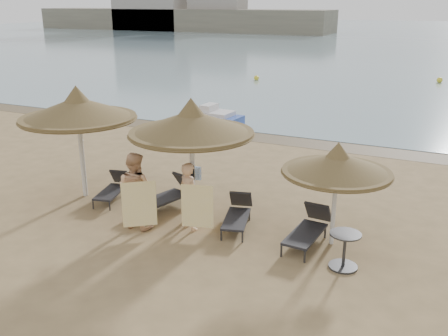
{
  "coord_description": "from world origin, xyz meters",
  "views": [
    {
      "loc": [
        5.95,
        -9.65,
        5.44
      ],
      "look_at": [
        0.86,
        1.2,
        1.42
      ],
      "focal_mm": 40.0,
      "sensor_mm": 36.0,
      "label": 1
    }
  ],
  "objects_px": {
    "palapa_center": "(191,123)",
    "person_left": "(135,184)",
    "lounger_far_right": "(309,228)",
    "lounger_near_left": "(169,194)",
    "palapa_left": "(78,109)",
    "side_table": "(344,252)",
    "lounger_far_left": "(114,188)",
    "person_right": "(189,191)",
    "lounger_near_right": "(238,213)",
    "pedal_boat": "(216,119)",
    "palapa_right": "(337,164)"
  },
  "relations": [
    {
      "from": "palapa_center",
      "to": "pedal_boat",
      "type": "distance_m",
      "value": 10.12
    },
    {
      "from": "lounger_far_right",
      "to": "side_table",
      "type": "relative_size",
      "value": 2.33
    },
    {
      "from": "person_right",
      "to": "person_left",
      "type": "bearing_deg",
      "value": 45.12
    },
    {
      "from": "palapa_left",
      "to": "lounger_near_right",
      "type": "distance_m",
      "value": 5.38
    },
    {
      "from": "palapa_left",
      "to": "side_table",
      "type": "relative_size",
      "value": 4.06
    },
    {
      "from": "lounger_near_right",
      "to": "person_left",
      "type": "bearing_deg",
      "value": -168.79
    },
    {
      "from": "palapa_right",
      "to": "palapa_left",
      "type": "bearing_deg",
      "value": -179.79
    },
    {
      "from": "lounger_near_right",
      "to": "lounger_far_right",
      "type": "bearing_deg",
      "value": -18.6
    },
    {
      "from": "palapa_right",
      "to": "lounger_near_right",
      "type": "height_order",
      "value": "palapa_right"
    },
    {
      "from": "lounger_far_right",
      "to": "lounger_far_left",
      "type": "bearing_deg",
      "value": -178.61
    },
    {
      "from": "palapa_right",
      "to": "person_left",
      "type": "height_order",
      "value": "palapa_right"
    },
    {
      "from": "lounger_near_left",
      "to": "side_table",
      "type": "xyz_separation_m",
      "value": [
        5.09,
        -1.24,
        -0.01
      ]
    },
    {
      "from": "side_table",
      "to": "person_right",
      "type": "relative_size",
      "value": 0.4
    },
    {
      "from": "palapa_left",
      "to": "person_right",
      "type": "relative_size",
      "value": 1.62
    },
    {
      "from": "person_right",
      "to": "pedal_boat",
      "type": "distance_m",
      "value": 10.65
    },
    {
      "from": "palapa_left",
      "to": "person_left",
      "type": "xyz_separation_m",
      "value": [
        2.59,
        -1.12,
        -1.45
      ]
    },
    {
      "from": "palapa_left",
      "to": "lounger_near_left",
      "type": "distance_m",
      "value": 3.49
    },
    {
      "from": "palapa_left",
      "to": "person_right",
      "type": "xyz_separation_m",
      "value": [
        3.88,
        -0.67,
        -1.57
      ]
    },
    {
      "from": "lounger_far_left",
      "to": "side_table",
      "type": "relative_size",
      "value": 2.11
    },
    {
      "from": "lounger_near_right",
      "to": "palapa_left",
      "type": "bearing_deg",
      "value": 165.14
    },
    {
      "from": "lounger_far_left",
      "to": "person_left",
      "type": "distance_m",
      "value": 2.29
    },
    {
      "from": "lounger_far_left",
      "to": "palapa_left",
      "type": "bearing_deg",
      "value": 177.77
    },
    {
      "from": "palapa_center",
      "to": "person_left",
      "type": "distance_m",
      "value": 2.07
    },
    {
      "from": "lounger_near_left",
      "to": "person_right",
      "type": "bearing_deg",
      "value": -22.32
    },
    {
      "from": "lounger_far_right",
      "to": "lounger_near_right",
      "type": "bearing_deg",
      "value": -179.35
    },
    {
      "from": "palapa_right",
      "to": "lounger_near_left",
      "type": "xyz_separation_m",
      "value": [
        -4.6,
        0.24,
        -1.59
      ]
    },
    {
      "from": "palapa_left",
      "to": "side_table",
      "type": "bearing_deg",
      "value": -7.12
    },
    {
      "from": "palapa_center",
      "to": "lounger_far_right",
      "type": "distance_m",
      "value": 3.85
    },
    {
      "from": "person_right",
      "to": "side_table",
      "type": "bearing_deg",
      "value": -158.87
    },
    {
      "from": "person_left",
      "to": "person_right",
      "type": "xyz_separation_m",
      "value": [
        1.28,
        0.46,
        -0.12
      ]
    },
    {
      "from": "side_table",
      "to": "palapa_left",
      "type": "bearing_deg",
      "value": 172.88
    },
    {
      "from": "palapa_left",
      "to": "side_table",
      "type": "height_order",
      "value": "palapa_left"
    },
    {
      "from": "side_table",
      "to": "palapa_center",
      "type": "bearing_deg",
      "value": 166.7
    },
    {
      "from": "lounger_near_left",
      "to": "side_table",
      "type": "bearing_deg",
      "value": 2.42
    },
    {
      "from": "lounger_far_right",
      "to": "pedal_boat",
      "type": "xyz_separation_m",
      "value": [
        -6.96,
        9.28,
        0.01
      ]
    },
    {
      "from": "palapa_left",
      "to": "side_table",
      "type": "xyz_separation_m",
      "value": [
        7.79,
        -0.97,
        -2.21
      ]
    },
    {
      "from": "palapa_center",
      "to": "palapa_left",
      "type": "bearing_deg",
      "value": -179.72
    },
    {
      "from": "lounger_near_left",
      "to": "lounger_far_right",
      "type": "distance_m",
      "value": 4.1
    },
    {
      "from": "lounger_far_right",
      "to": "pedal_boat",
      "type": "distance_m",
      "value": 11.59
    },
    {
      "from": "palapa_right",
      "to": "person_right",
      "type": "xyz_separation_m",
      "value": [
        -3.42,
        -0.69,
        -0.97
      ]
    },
    {
      "from": "lounger_near_left",
      "to": "person_left",
      "type": "bearing_deg",
      "value": -78.26
    },
    {
      "from": "person_right",
      "to": "palapa_center",
      "type": "bearing_deg",
      "value": -42.27
    },
    {
      "from": "lounger_near_right",
      "to": "pedal_boat",
      "type": "xyz_separation_m",
      "value": [
        -5.06,
        9.15,
        0.04
      ]
    },
    {
      "from": "side_table",
      "to": "person_right",
      "type": "bearing_deg",
      "value": 175.52
    },
    {
      "from": "palapa_center",
      "to": "person_right",
      "type": "xyz_separation_m",
      "value": [
        0.28,
        -0.68,
        -1.52
      ]
    },
    {
      "from": "lounger_far_left",
      "to": "palapa_center",
      "type": "bearing_deg",
      "value": -17.54
    },
    {
      "from": "lounger_far_left",
      "to": "side_table",
      "type": "bearing_deg",
      "value": -23.52
    },
    {
      "from": "palapa_center",
      "to": "lounger_near_left",
      "type": "distance_m",
      "value": 2.34
    },
    {
      "from": "palapa_center",
      "to": "pedal_boat",
      "type": "height_order",
      "value": "palapa_center"
    },
    {
      "from": "palapa_left",
      "to": "person_right",
      "type": "bearing_deg",
      "value": -9.77
    }
  ]
}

